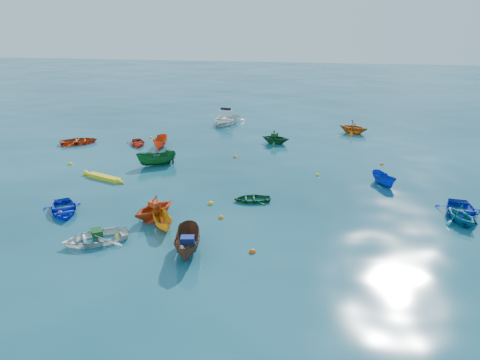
# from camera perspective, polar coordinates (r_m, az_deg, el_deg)

# --- Properties ---
(ground) EXTENTS (160.00, 160.00, 0.00)m
(ground) POSITION_cam_1_polar(r_m,az_deg,el_deg) (28.49, -1.49, -4.27)
(ground) COLOR #093748
(ground) RESTS_ON ground
(dinghy_blue_sw) EXTENTS (3.66, 3.94, 0.66)m
(dinghy_blue_sw) POSITION_cam_1_polar(r_m,az_deg,el_deg) (30.76, -20.69, -3.74)
(dinghy_blue_sw) COLOR #1024CD
(dinghy_blue_sw) RESTS_ON ground
(dinghy_white_near) EXTENTS (4.22, 3.93, 0.71)m
(dinghy_white_near) POSITION_cam_1_polar(r_m,az_deg,el_deg) (26.58, -17.15, -7.20)
(dinghy_white_near) COLOR silver
(dinghy_white_near) RESTS_ON ground
(sampan_brown_mid) EXTENTS (1.83, 3.55, 1.31)m
(sampan_brown_mid) POSITION_cam_1_polar(r_m,az_deg,el_deg) (24.55, -6.32, -8.77)
(sampan_brown_mid) COLOR #4E2C1C
(sampan_brown_mid) RESTS_ON ground
(dinghy_blue_se) EXTENTS (3.19, 4.09, 0.78)m
(dinghy_blue_se) POSITION_cam_1_polar(r_m,az_deg,el_deg) (31.23, 25.25, -4.06)
(dinghy_blue_se) COLOR #0E2DB9
(dinghy_blue_se) RESTS_ON ground
(dinghy_orange_w) EXTENTS (3.61, 3.74, 1.51)m
(dinghy_orange_w) POSITION_cam_1_polar(r_m,az_deg,el_deg) (28.54, -10.36, -4.58)
(dinghy_orange_w) COLOR #DF4715
(dinghy_orange_w) RESTS_ON ground
(sampan_yellow_mid) EXTENTS (2.08, 2.65, 0.97)m
(sampan_yellow_mid) POSITION_cam_1_polar(r_m,az_deg,el_deg) (27.29, -9.33, -5.75)
(sampan_yellow_mid) COLOR orange
(sampan_yellow_mid) RESTS_ON ground
(dinghy_green_e) EXTENTS (2.67, 2.13, 0.50)m
(dinghy_green_e) POSITION_cam_1_polar(r_m,az_deg,el_deg) (30.47, 1.45, -2.56)
(dinghy_green_e) COLOR #135223
(dinghy_green_e) RESTS_ON ground
(dinghy_cyan_se) EXTENTS (2.73, 2.92, 1.24)m
(dinghy_cyan_se) POSITION_cam_1_polar(r_m,az_deg,el_deg) (30.30, 25.23, -4.80)
(dinghy_cyan_se) COLOR teal
(dinghy_cyan_se) RESTS_ON ground
(dinghy_red_nw) EXTENTS (4.00, 3.61, 0.68)m
(dinghy_red_nw) POSITION_cam_1_polar(r_m,az_deg,el_deg) (45.52, -19.01, 4.23)
(dinghy_red_nw) COLOR red
(dinghy_red_nw) RESTS_ON ground
(sampan_orange_n) EXTENTS (1.26, 2.89, 1.09)m
(sampan_orange_n) POSITION_cam_1_polar(r_m,az_deg,el_deg) (42.53, -9.63, 3.97)
(sampan_orange_n) COLOR #DC4614
(sampan_orange_n) RESTS_ON ground
(dinghy_green_n) EXTENTS (2.91, 2.65, 1.32)m
(dinghy_green_n) POSITION_cam_1_polar(r_m,az_deg,el_deg) (43.18, 4.34, 4.46)
(dinghy_green_n) COLOR #124F25
(dinghy_green_n) RESTS_ON ground
(sampan_blue_far) EXTENTS (1.91, 2.66, 0.96)m
(sampan_blue_far) POSITION_cam_1_polar(r_m,az_deg,el_deg) (34.67, 17.08, -0.55)
(sampan_blue_far) COLOR #0D2DAD
(sampan_blue_far) RESTS_ON ground
(dinghy_red_far) EXTENTS (2.76, 3.08, 0.52)m
(dinghy_red_far) POSITION_cam_1_polar(r_m,az_deg,el_deg) (43.72, -12.37, 4.24)
(dinghy_red_far) COLOR red
(dinghy_red_far) RESTS_ON ground
(dinghy_orange_far) EXTENTS (3.52, 3.31, 1.48)m
(dinghy_orange_far) POSITION_cam_1_polar(r_m,az_deg,el_deg) (47.87, 13.61, 5.56)
(dinghy_orange_far) COLOR #BF6012
(dinghy_orange_far) RESTS_ON ground
(sampan_green_far) EXTENTS (3.34, 2.52, 1.22)m
(sampan_green_far) POSITION_cam_1_polar(r_m,az_deg,el_deg) (37.76, -10.08, 1.80)
(sampan_green_far) COLOR #135122
(sampan_green_far) RESTS_ON ground
(kayak_yellow) EXTENTS (3.59, 1.85, 0.36)m
(kayak_yellow) POSITION_cam_1_polar(r_m,az_deg,el_deg) (35.59, -16.19, 0.10)
(kayak_yellow) COLOR yellow
(kayak_yellow) RESTS_ON ground
(motorboat_white) EXTENTS (4.28, 5.33, 1.58)m
(motorboat_white) POSITION_cam_1_polar(r_m,az_deg,el_deg) (50.62, -1.72, 6.94)
(motorboat_white) COLOR white
(motorboat_white) RESTS_ON ground
(tarp_green_a) EXTENTS (0.84, 0.89, 0.34)m
(tarp_green_a) POSITION_cam_1_polar(r_m,az_deg,el_deg) (26.35, -17.06, -6.15)
(tarp_green_a) COLOR #134C1B
(tarp_green_a) RESTS_ON dinghy_white_near
(tarp_blue_a) EXTENTS (0.76, 0.63, 0.33)m
(tarp_blue_a) POSITION_cam_1_polar(r_m,az_deg,el_deg) (24.02, -6.43, -7.24)
(tarp_blue_a) COLOR navy
(tarp_blue_a) RESTS_ON sampan_brown_mid
(tarp_orange_a) EXTENTS (0.79, 0.74, 0.31)m
(tarp_orange_a) POSITION_cam_1_polar(r_m,az_deg,el_deg) (28.20, -10.40, -2.88)
(tarp_orange_a) COLOR #D84416
(tarp_orange_a) RESTS_ON dinghy_orange_w
(tarp_green_b) EXTENTS (0.63, 0.76, 0.32)m
(tarp_green_b) POSITION_cam_1_polar(r_m,az_deg,el_deg) (42.99, 4.24, 5.53)
(tarp_green_b) COLOR #11441C
(tarp_green_b) RESTS_ON dinghy_green_n
(buoy_or_a) EXTENTS (0.34, 0.34, 0.34)m
(buoy_or_a) POSITION_cam_1_polar(r_m,az_deg,el_deg) (30.74, -21.09, -3.80)
(buoy_or_a) COLOR #D7480B
(buoy_or_a) RESTS_ON ground
(buoy_ye_a) EXTENTS (0.32, 0.32, 0.32)m
(buoy_ye_a) POSITION_cam_1_polar(r_m,az_deg,el_deg) (26.77, -14.72, -6.73)
(buoy_ye_a) COLOR yellow
(buoy_ye_a) RESTS_ON ground
(buoy_or_b) EXTENTS (0.37, 0.37, 0.37)m
(buoy_or_b) POSITION_cam_1_polar(r_m,az_deg,el_deg) (24.42, 1.52, -8.80)
(buoy_or_b) COLOR #E64C0C
(buoy_or_b) RESTS_ON ground
(buoy_ye_b) EXTENTS (0.39, 0.39, 0.39)m
(buoy_ye_b) POSITION_cam_1_polar(r_m,az_deg,el_deg) (39.73, -20.00, 1.79)
(buoy_ye_b) COLOR yellow
(buoy_ye_b) RESTS_ON ground
(buoy_or_c) EXTENTS (0.32, 0.32, 0.32)m
(buoy_or_c) POSITION_cam_1_polar(r_m,az_deg,el_deg) (28.11, -2.32, -4.65)
(buoy_or_c) COLOR orange
(buoy_or_c) RESTS_ON ground
(buoy_ye_c) EXTENTS (0.38, 0.38, 0.38)m
(buoy_ye_c) POSITION_cam_1_polar(r_m,az_deg,el_deg) (30.03, -3.60, -2.95)
(buoy_ye_c) COLOR gold
(buoy_ye_c) RESTS_ON ground
(buoy_or_d) EXTENTS (0.30, 0.30, 0.30)m
(buoy_or_d) POSITION_cam_1_polar(r_m,az_deg,el_deg) (39.02, 16.89, 1.83)
(buoy_or_d) COLOR orange
(buoy_or_d) RESTS_ON ground
(buoy_ye_d) EXTENTS (0.31, 0.31, 0.31)m
(buoy_ye_d) POSITION_cam_1_polar(r_m,az_deg,el_deg) (45.72, -10.82, 5.07)
(buoy_ye_d) COLOR yellow
(buoy_ye_d) RESTS_ON ground
(buoy_or_e) EXTENTS (0.34, 0.34, 0.34)m
(buoy_or_e) POSITION_cam_1_polar(r_m,az_deg,el_deg) (39.08, -0.60, 2.78)
(buoy_or_e) COLOR orange
(buoy_or_e) RESTS_ON ground
(buoy_ye_e) EXTENTS (0.31, 0.31, 0.31)m
(buoy_ye_e) POSITION_cam_1_polar(r_m,az_deg,el_deg) (35.41, 9.42, 0.55)
(buoy_ye_e) COLOR gold
(buoy_ye_e) RESTS_ON ground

